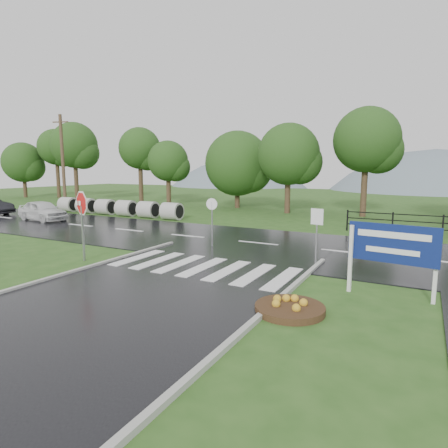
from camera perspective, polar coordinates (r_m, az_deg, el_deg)
The scene contains 14 objects.
ground at distance 9.79m, azimuth -19.08°, elevation -13.21°, with size 120.00×120.00×0.00m, color #294F1A.
main_road at distance 17.82m, azimuth 5.19°, elevation -3.04°, with size 90.00×8.00×0.04m, color black.
crosswalk at distance 13.46m, azimuth -3.22°, elevation -6.53°, with size 6.50×2.80×0.02m.
fence_west at distance 22.29m, azimuth 30.40°, elevation 0.02°, with size 9.58×0.08×1.20m.
hills at distance 73.68m, azimuth 24.83°, elevation -7.37°, with size 102.00×48.00×48.00m.
treeline at distance 30.85m, azimuth 17.18°, elevation 1.48°, with size 83.20×5.20×10.00m.
culvert_pipes at distance 29.69m, azimuth -16.18°, elevation 2.43°, with size 11.80×1.20×1.20m.
stop_sign at distance 15.23m, azimuth -20.86°, elevation 2.06°, with size 1.22×0.42×2.88m.
estate_billboard at distance 11.16m, azimuth 24.26°, elevation -3.29°, with size 2.33×0.36×2.05m.
flower_bed at distance 9.65m, azimuth 9.99°, elevation -12.37°, with size 1.74×1.74×0.35m.
reg_sign_small at distance 13.80m, azimuth 13.96°, elevation -0.26°, with size 0.47×0.11×2.13m.
reg_sign_round at distance 16.80m, azimuth -1.85°, elevation 1.17°, with size 0.51×0.11×2.23m.
car_white at distance 28.46m, azimuth -25.84°, elevation 0.45°, with size 4.10×1.65×1.40m, color silver.
utility_pole_west at distance 34.51m, azimuth -23.34°, elevation 8.61°, with size 1.39×0.48×7.97m.
Camera 1 is at (6.80, -6.09, 3.53)m, focal length 30.00 mm.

